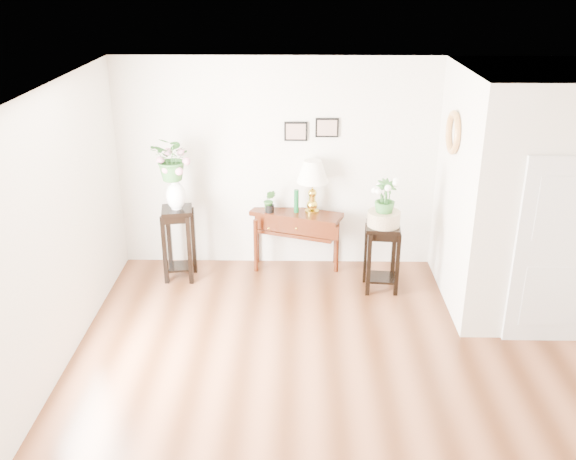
{
  "coord_description": "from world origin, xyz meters",
  "views": [
    {
      "loc": [
        -0.61,
        -5.35,
        3.85
      ],
      "look_at": [
        -0.73,
        1.3,
        1.07
      ],
      "focal_mm": 40.0,
      "sensor_mm": 36.0,
      "label": 1
    }
  ],
  "objects_px": {
    "console_table": "(296,240)",
    "plant_stand_a": "(179,244)",
    "table_lamp": "(312,187)",
    "plant_stand_b": "(381,257)"
  },
  "relations": [
    {
      "from": "console_table",
      "to": "plant_stand_a",
      "type": "bearing_deg",
      "value": -147.13
    },
    {
      "from": "console_table",
      "to": "table_lamp",
      "type": "xyz_separation_m",
      "value": [
        0.21,
        0.0,
        0.75
      ]
    },
    {
      "from": "console_table",
      "to": "plant_stand_a",
      "type": "xyz_separation_m",
      "value": [
        -1.52,
        -0.36,
        0.09
      ]
    },
    {
      "from": "console_table",
      "to": "table_lamp",
      "type": "distance_m",
      "value": 0.78
    },
    {
      "from": "table_lamp",
      "to": "plant_stand_b",
      "type": "distance_m",
      "value": 1.28
    },
    {
      "from": "plant_stand_b",
      "to": "table_lamp",
      "type": "bearing_deg",
      "value": 144.51
    },
    {
      "from": "table_lamp",
      "to": "console_table",
      "type": "bearing_deg",
      "value": 180.0
    },
    {
      "from": "table_lamp",
      "to": "plant_stand_a",
      "type": "distance_m",
      "value": 1.88
    },
    {
      "from": "plant_stand_a",
      "to": "plant_stand_b",
      "type": "xyz_separation_m",
      "value": [
        2.59,
        -0.26,
        -0.05
      ]
    },
    {
      "from": "table_lamp",
      "to": "plant_stand_b",
      "type": "bearing_deg",
      "value": -35.49
    }
  ]
}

